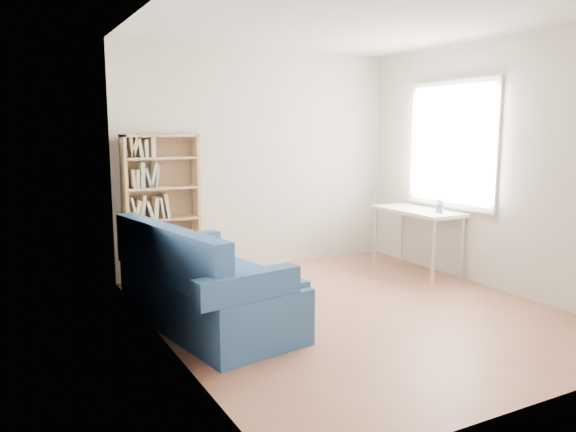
% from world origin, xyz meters
% --- Properties ---
extents(ground, '(4.00, 4.00, 0.00)m').
position_xyz_m(ground, '(0.00, 0.00, 0.00)').
color(ground, '#945842').
rests_on(ground, ground).
extents(room_shell, '(3.54, 4.04, 2.62)m').
position_xyz_m(room_shell, '(0.10, 0.03, 1.64)').
color(room_shell, silver).
rests_on(room_shell, ground).
extents(sofa, '(1.14, 1.94, 0.89)m').
position_xyz_m(sofa, '(-1.34, 0.31, 0.34)').
color(sofa, navy).
rests_on(sofa, ground).
extents(bookshelf, '(0.81, 0.25, 1.62)m').
position_xyz_m(bookshelf, '(-1.25, 1.86, 0.75)').
color(bookshelf, tan).
rests_on(bookshelf, ground).
extents(desk, '(0.52, 1.13, 0.75)m').
position_xyz_m(desk, '(1.47, 0.85, 0.67)').
color(desk, white).
rests_on(desk, ground).
extents(pen_cup, '(0.08, 0.08, 0.16)m').
position_xyz_m(pen_cup, '(1.51, 0.53, 0.81)').
color(pen_cup, white).
rests_on(pen_cup, desk).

